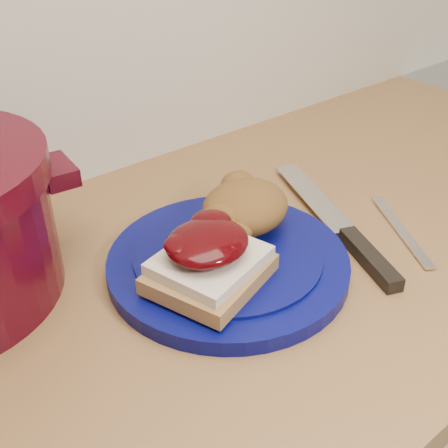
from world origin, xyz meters
TOP-DOWN VIEW (x-y plane):
  - plate at (0.04, 1.49)m, footprint 0.34×0.34m
  - sandwich at (-0.01, 1.47)m, footprint 0.15×0.14m
  - stuffing_mound at (0.09, 1.52)m, footprint 0.13×0.12m
  - chef_knife at (0.19, 1.43)m, footprint 0.14×0.30m
  - butter_knife at (0.26, 1.41)m, footprint 0.10×0.15m

SIDE VIEW (x-z plane):
  - butter_knife at x=0.26m, z-range 0.90..0.90m
  - chef_knife at x=0.19m, z-range 0.90..0.92m
  - plate at x=0.04m, z-range 0.90..0.92m
  - sandwich at x=-0.01m, z-range 0.92..0.98m
  - stuffing_mound at x=0.09m, z-range 0.92..0.98m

